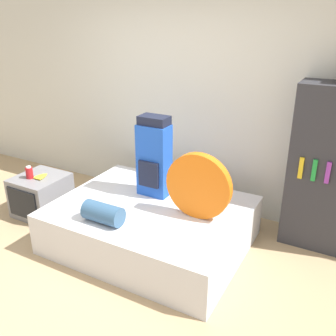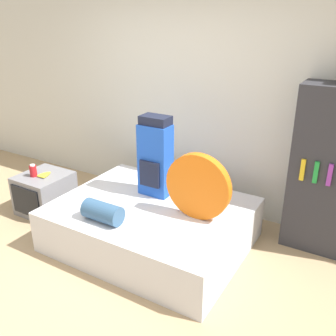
{
  "view_description": "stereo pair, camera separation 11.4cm",
  "coord_description": "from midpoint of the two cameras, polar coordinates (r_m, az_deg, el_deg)",
  "views": [
    {
      "loc": [
        1.9,
        -2.06,
        2.24
      ],
      "look_at": [
        0.35,
        0.79,
        0.89
      ],
      "focal_mm": 40.0,
      "sensor_mm": 36.0,
      "label": 1
    },
    {
      "loc": [
        2.0,
        -2.0,
        2.24
      ],
      "look_at": [
        0.35,
        0.79,
        0.89
      ],
      "focal_mm": 40.0,
      "sensor_mm": 36.0,
      "label": 2
    }
  ],
  "objects": [
    {
      "name": "bookshelf",
      "position": [
        3.93,
        24.54,
        -0.58
      ],
      "size": [
        0.75,
        0.41,
        1.66
      ],
      "color": "#2D2D33",
      "rests_on": "ground_plane"
    },
    {
      "name": "backpack",
      "position": [
        3.88,
        -1.11,
        1.64
      ],
      "size": [
        0.33,
        0.24,
        0.85
      ],
      "color": "blue",
      "rests_on": "bed"
    },
    {
      "name": "ground_plane",
      "position": [
        3.6,
        -10.75,
        -16.39
      ],
      "size": [
        16.0,
        16.0,
        0.0
      ],
      "primitive_type": "plane",
      "color": "tan"
    },
    {
      "name": "sleeping_roll",
      "position": [
        3.52,
        -9.01,
        -6.65
      ],
      "size": [
        0.38,
        0.19,
        0.19
      ],
      "color": "#33567A",
      "rests_on": "bed"
    },
    {
      "name": "tent_bag",
      "position": [
        3.47,
        5.56,
        -2.82
      ],
      "size": [
        0.64,
        0.08,
        0.64
      ],
      "color": "orange",
      "rests_on": "bed"
    },
    {
      "name": "television",
      "position": [
        4.72,
        -17.59,
        -3.67
      ],
      "size": [
        0.54,
        0.58,
        0.47
      ],
      "color": "gray",
      "rests_on": "ground_plane"
    },
    {
      "name": "canister",
      "position": [
        4.6,
        -19.2,
        -0.4
      ],
      "size": [
        0.08,
        0.08,
        0.15
      ],
      "color": "#B2191E",
      "rests_on": "television"
    },
    {
      "name": "banana_bunch",
      "position": [
        4.59,
        -17.53,
        -0.96
      ],
      "size": [
        0.13,
        0.17,
        0.03
      ],
      "color": "yellow",
      "rests_on": "television"
    },
    {
      "name": "wall_back",
      "position": [
        4.47,
        4.09,
        10.37
      ],
      "size": [
        8.0,
        0.05,
        2.6
      ],
      "color": "silver",
      "rests_on": "ground_plane"
    },
    {
      "name": "bed",
      "position": [
        3.91,
        -1.67,
        -8.55
      ],
      "size": [
        1.89,
        1.49,
        0.44
      ],
      "color": "silver",
      "rests_on": "ground_plane"
    }
  ]
}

